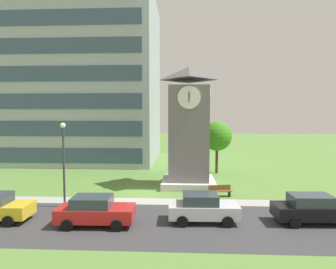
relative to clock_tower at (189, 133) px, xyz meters
The scene contains 11 objects.
ground_plane 6.71m from the clock_tower, 142.62° to the right, with size 160.00×160.00×0.00m, color #567F38.
street_asphalt 11.21m from the clock_tower, 111.82° to the right, with size 120.00×7.20×0.01m, color #38383A.
kerb_strip 7.87m from the clock_tower, 126.90° to the right, with size 120.00×1.60×0.01m, color #9E9E99.
office_building 22.19m from the clock_tower, 134.11° to the left, with size 20.79×15.48×22.40m.
clock_tower is the anchor object (origin of this frame).
park_bench 6.01m from the clock_tower, 55.06° to the right, with size 1.86×0.83×0.88m.
street_lamp 10.97m from the clock_tower, 142.61° to the right, with size 0.36×0.36×5.83m.
tree_streetside 6.80m from the clock_tower, 61.61° to the left, with size 3.23×3.23×5.70m.
parked_car_red 11.96m from the clock_tower, 119.28° to the right, with size 4.43×2.11×1.69m.
parked_car_silver 9.80m from the clock_tower, 85.61° to the right, with size 4.17×2.14×1.69m.
parked_car_black 12.07m from the clock_tower, 51.04° to the right, with size 4.74×2.05×1.69m.
Camera 1 is at (3.28, -23.28, 6.32)m, focal length 31.34 mm.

